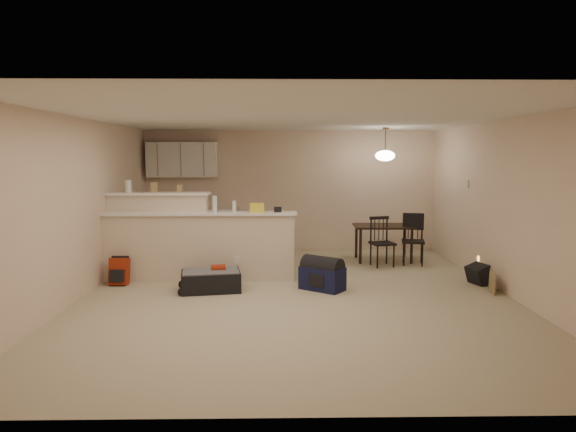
{
  "coord_description": "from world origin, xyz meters",
  "views": [
    {
      "loc": [
        -0.24,
        -7.17,
        1.96
      ],
      "look_at": [
        -0.1,
        0.7,
        1.05
      ],
      "focal_mm": 32.0,
      "sensor_mm": 36.0,
      "label": 1
    }
  ],
  "objects_px": {
    "suitcase": "(211,281)",
    "black_daypack": "(479,275)",
    "pendant_lamp": "(385,155)",
    "red_backpack": "(119,271)",
    "dining_chair_far": "(413,240)",
    "dining_chair_near": "(382,242)",
    "dining_table": "(383,229)",
    "navy_duffel": "(322,278)"
  },
  "relations": [
    {
      "from": "black_daypack",
      "to": "dining_chair_far",
      "type": "bearing_deg",
      "value": 7.18
    },
    {
      "from": "dining_table",
      "to": "navy_duffel",
      "type": "bearing_deg",
      "value": -121.06
    },
    {
      "from": "dining_table",
      "to": "black_daypack",
      "type": "distance_m",
      "value": 2.2
    },
    {
      "from": "pendant_lamp",
      "to": "black_daypack",
      "type": "relative_size",
      "value": 1.84
    },
    {
      "from": "dining_chair_near",
      "to": "suitcase",
      "type": "xyz_separation_m",
      "value": [
        -2.86,
        -1.64,
        -0.3
      ]
    },
    {
      "from": "suitcase",
      "to": "dining_chair_far",
      "type": "bearing_deg",
      "value": 17.71
    },
    {
      "from": "dining_table",
      "to": "red_backpack",
      "type": "relative_size",
      "value": 2.65
    },
    {
      "from": "dining_chair_far",
      "to": "dining_chair_near",
      "type": "bearing_deg",
      "value": -153.94
    },
    {
      "from": "pendant_lamp",
      "to": "red_backpack",
      "type": "relative_size",
      "value": 1.5
    },
    {
      "from": "red_backpack",
      "to": "navy_duffel",
      "type": "xyz_separation_m",
      "value": [
        3.1,
        -0.36,
        -0.04
      ]
    },
    {
      "from": "pendant_lamp",
      "to": "dining_chair_far",
      "type": "height_order",
      "value": "pendant_lamp"
    },
    {
      "from": "dining_chair_near",
      "to": "navy_duffel",
      "type": "distance_m",
      "value": 2.04
    },
    {
      "from": "dining_chair_near",
      "to": "red_backpack",
      "type": "distance_m",
      "value": 4.5
    },
    {
      "from": "pendant_lamp",
      "to": "navy_duffel",
      "type": "relative_size",
      "value": 0.98
    },
    {
      "from": "dining_chair_far",
      "to": "navy_duffel",
      "type": "relative_size",
      "value": 1.44
    },
    {
      "from": "dining_chair_far",
      "to": "suitcase",
      "type": "distance_m",
      "value": 3.9
    },
    {
      "from": "navy_duffel",
      "to": "red_backpack",
      "type": "bearing_deg",
      "value": -150.51
    },
    {
      "from": "dining_table",
      "to": "black_daypack",
      "type": "xyz_separation_m",
      "value": [
        1.12,
        -1.84,
        -0.45
      ]
    },
    {
      "from": "dining_table",
      "to": "red_backpack",
      "type": "xyz_separation_m",
      "value": [
        -4.43,
        -1.77,
        -0.39
      ]
    },
    {
      "from": "dining_chair_far",
      "to": "suitcase",
      "type": "bearing_deg",
      "value": -140.34
    },
    {
      "from": "red_backpack",
      "to": "navy_duffel",
      "type": "height_order",
      "value": "red_backpack"
    },
    {
      "from": "dining_table",
      "to": "pendant_lamp",
      "type": "height_order",
      "value": "pendant_lamp"
    },
    {
      "from": "dining_table",
      "to": "red_backpack",
      "type": "bearing_deg",
      "value": -157.22
    },
    {
      "from": "dining_table",
      "to": "dining_chair_far",
      "type": "bearing_deg",
      "value": -36.62
    },
    {
      "from": "pendant_lamp",
      "to": "dining_table",
      "type": "bearing_deg",
      "value": -90.0
    },
    {
      "from": "suitcase",
      "to": "black_daypack",
      "type": "xyz_separation_m",
      "value": [
        4.09,
        0.31,
        0.01
      ]
    },
    {
      "from": "pendant_lamp",
      "to": "suitcase",
      "type": "height_order",
      "value": "pendant_lamp"
    },
    {
      "from": "dining_chair_near",
      "to": "navy_duffel",
      "type": "height_order",
      "value": "dining_chair_near"
    },
    {
      "from": "suitcase",
      "to": "black_daypack",
      "type": "relative_size",
      "value": 2.52
    },
    {
      "from": "black_daypack",
      "to": "red_backpack",
      "type": "bearing_deg",
      "value": 72.8
    },
    {
      "from": "dining_chair_near",
      "to": "black_daypack",
      "type": "height_order",
      "value": "dining_chair_near"
    },
    {
      "from": "dining_table",
      "to": "navy_duffel",
      "type": "height_order",
      "value": "dining_table"
    },
    {
      "from": "suitcase",
      "to": "dining_table",
      "type": "bearing_deg",
      "value": 26.18
    },
    {
      "from": "red_backpack",
      "to": "dining_chair_near",
      "type": "bearing_deg",
      "value": 19.41
    },
    {
      "from": "dining_chair_far",
      "to": "red_backpack",
      "type": "relative_size",
      "value": 2.19
    },
    {
      "from": "pendant_lamp",
      "to": "dining_chair_far",
      "type": "bearing_deg",
      "value": -37.64
    },
    {
      "from": "dining_chair_near",
      "to": "red_backpack",
      "type": "relative_size",
      "value": 2.14
    },
    {
      "from": "dining_table",
      "to": "dining_chair_far",
      "type": "xyz_separation_m",
      "value": [
        0.47,
        -0.36,
        -0.14
      ]
    },
    {
      "from": "dining_chair_near",
      "to": "black_daypack",
      "type": "bearing_deg",
      "value": -60.59
    },
    {
      "from": "suitcase",
      "to": "red_backpack",
      "type": "xyz_separation_m",
      "value": [
        -1.46,
        0.38,
        0.06
      ]
    },
    {
      "from": "dining_table",
      "to": "dining_chair_near",
      "type": "relative_size",
      "value": 1.24
    },
    {
      "from": "suitcase",
      "to": "red_backpack",
      "type": "relative_size",
      "value": 2.05
    }
  ]
}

